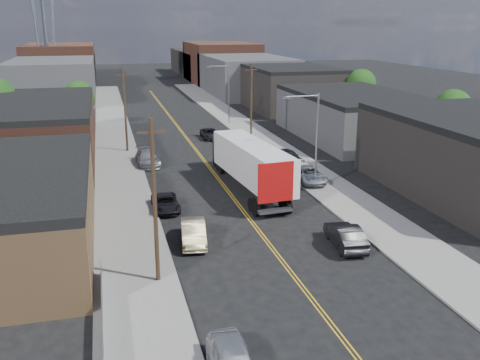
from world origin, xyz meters
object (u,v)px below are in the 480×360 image
car_left_b (193,233)px  car_left_d (147,158)px  semi_truck (247,160)px  car_right_oncoming (345,236)px  car_ahead_truck (210,134)px  car_right_lot_a (309,174)px  car_left_c (166,203)px  car_right_lot_b (303,171)px  car_right_lot_c (288,157)px

car_left_b → car_left_d: car_left_d is taller
semi_truck → car_left_d: (-8.44, 10.53, -1.81)m
car_right_oncoming → car_ahead_truck: car_right_oncoming is taller
semi_truck → car_right_lot_a: semi_truck is taller
car_left_d → car_left_c: bearing=-92.1°
car_right_lot_a → car_ahead_truck: car_right_lot_a is taller
car_left_b → car_ahead_truck: (8.13, 34.67, -0.13)m
car_left_b → car_left_d: size_ratio=0.86×
car_right_oncoming → car_left_b: bearing=-10.9°
semi_truck → car_right_lot_b: 6.53m
car_right_oncoming → semi_truck: bearing=-72.2°
car_left_d → car_right_lot_b: size_ratio=1.17×
semi_truck → car_right_oncoming: semi_truck is taller
car_left_d → car_right_oncoming: bearing=-69.0°
semi_truck → car_right_lot_b: bearing=5.9°
car_right_oncoming → car_right_lot_c: bearing=-92.2°
semi_truck → car_ahead_truck: semi_truck is taller
semi_truck → car_left_b: size_ratio=3.72×
car_left_c → car_left_b: bearing=-81.6°
car_left_d → car_right_oncoming: (11.40, -25.80, 0.02)m
semi_truck → car_left_d: 13.62m
semi_truck → car_right_lot_c: size_ratio=3.67×
car_right_lot_a → car_right_lot_c: car_right_lot_c is taller
semi_truck → car_ahead_truck: 22.74m
car_left_d → car_ahead_truck: (9.39, 12.11, -0.15)m
car_left_b → car_right_lot_a: car_right_lot_a is taller
car_right_lot_b → car_left_b: bearing=-124.2°
car_right_lot_c → car_left_d: bearing=153.5°
car_right_lot_b → car_ahead_truck: car_right_lot_b is taller
car_right_lot_b → car_ahead_truck: 22.04m
semi_truck → car_ahead_truck: size_ratio=3.73×
car_left_c → car_right_lot_a: bearing=17.1°
car_right_lot_b → car_right_lot_c: 5.43m
car_left_b → car_right_lot_b: car_left_b is taller
car_left_b → car_right_oncoming: 10.64m
car_right_lot_c → car_ahead_truck: car_right_lot_c is taller
car_left_d → car_right_lot_c: bearing=-17.4°
car_right_lot_c → semi_truck: bearing=-146.1°
car_left_c → car_right_lot_a: 15.08m
car_left_d → car_right_lot_a: bearing=-39.2°
semi_truck → car_right_lot_b: (6.16, 1.23, -1.78)m
car_left_b → car_left_d: bearing=100.0°
semi_truck → car_left_c: 9.66m
semi_truck → car_left_d: size_ratio=3.19×
car_right_oncoming → car_ahead_truck: bearing=-80.1°
car_left_d → car_left_b: bearing=-89.6°
car_left_b → car_ahead_truck: bearing=83.6°
car_right_oncoming → car_ahead_truck: size_ratio=1.05×
semi_truck → car_left_b: semi_truck is taller
car_right_lot_a → car_left_d: bearing=145.3°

